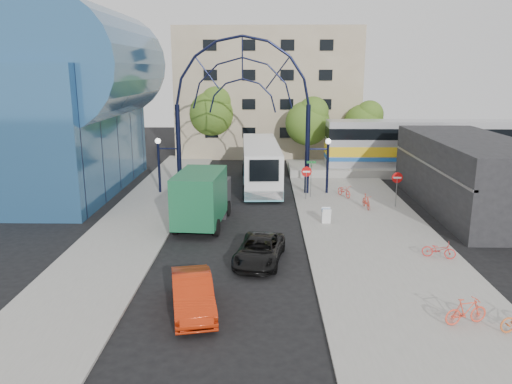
{
  "coord_description": "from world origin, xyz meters",
  "views": [
    {
      "loc": [
        1.68,
        -24.31,
        9.64
      ],
      "look_at": [
        1.15,
        6.0,
        2.13
      ],
      "focal_mm": 35.0,
      "sensor_mm": 36.0,
      "label": 1
    }
  ],
  "objects_px": {
    "train_car": "(462,143)",
    "bike_far_b": "(466,311)",
    "street_name_sign": "(311,171)",
    "tree_north_a": "(309,120)",
    "do_not_enter_sign": "(397,181)",
    "red_sedan": "(193,294)",
    "black_suv": "(259,250)",
    "gateway_arch": "(243,84)",
    "stop_sign": "(306,175)",
    "sandwich_board": "(326,214)",
    "tree_north_c": "(365,122)",
    "bike_far_a": "(439,250)",
    "bike_near_a": "(344,191)",
    "tree_north_b": "(213,110)",
    "city_bus": "(261,163)",
    "green_truck": "(203,197)",
    "bike_near_b": "(366,201)"
  },
  "relations": [
    {
      "from": "tree_north_b",
      "to": "red_sedan",
      "type": "bearing_deg",
      "value": -85.73
    },
    {
      "from": "stop_sign",
      "to": "tree_north_a",
      "type": "height_order",
      "value": "tree_north_a"
    },
    {
      "from": "city_bus",
      "to": "tree_north_b",
      "type": "bearing_deg",
      "value": 109.64
    },
    {
      "from": "red_sedan",
      "to": "green_truck",
      "type": "bearing_deg",
      "value": 82.7
    },
    {
      "from": "black_suv",
      "to": "bike_far_a",
      "type": "distance_m",
      "value": 9.29
    },
    {
      "from": "gateway_arch",
      "to": "stop_sign",
      "type": "distance_m",
      "value": 8.37
    },
    {
      "from": "sandwich_board",
      "to": "green_truck",
      "type": "bearing_deg",
      "value": 179.58
    },
    {
      "from": "tree_north_a",
      "to": "black_suv",
      "type": "distance_m",
      "value": 27.01
    },
    {
      "from": "street_name_sign",
      "to": "bike_near_a",
      "type": "relative_size",
      "value": 1.6
    },
    {
      "from": "train_car",
      "to": "red_sedan",
      "type": "xyz_separation_m",
      "value": [
        -21.22,
        -27.7,
        -2.15
      ]
    },
    {
      "from": "black_suv",
      "to": "bike_near_a",
      "type": "bearing_deg",
      "value": 73.32
    },
    {
      "from": "tree_north_c",
      "to": "bike_near_a",
      "type": "relative_size",
      "value": 3.72
    },
    {
      "from": "tree_north_a",
      "to": "street_name_sign",
      "type": "bearing_deg",
      "value": -93.96
    },
    {
      "from": "train_car",
      "to": "tree_north_b",
      "type": "distance_m",
      "value": 25.27
    },
    {
      "from": "gateway_arch",
      "to": "stop_sign",
      "type": "relative_size",
      "value": 5.46
    },
    {
      "from": "gateway_arch",
      "to": "red_sedan",
      "type": "height_order",
      "value": "gateway_arch"
    },
    {
      "from": "gateway_arch",
      "to": "black_suv",
      "type": "height_order",
      "value": "gateway_arch"
    },
    {
      "from": "stop_sign",
      "to": "sandwich_board",
      "type": "height_order",
      "value": "stop_sign"
    },
    {
      "from": "gateway_arch",
      "to": "bike_far_a",
      "type": "height_order",
      "value": "gateway_arch"
    },
    {
      "from": "tree_north_b",
      "to": "red_sedan",
      "type": "distance_m",
      "value": 36.01
    },
    {
      "from": "sandwich_board",
      "to": "bike_near_a",
      "type": "relative_size",
      "value": 0.57
    },
    {
      "from": "gateway_arch",
      "to": "green_truck",
      "type": "xyz_separation_m",
      "value": [
        -2.18,
        -7.97,
        -6.78
      ]
    },
    {
      "from": "tree_north_c",
      "to": "bike_far_a",
      "type": "relative_size",
      "value": 3.89
    },
    {
      "from": "black_suv",
      "to": "gateway_arch",
      "type": "bearing_deg",
      "value": 104.76
    },
    {
      "from": "bike_near_b",
      "to": "sandwich_board",
      "type": "bearing_deg",
      "value": -138.33
    },
    {
      "from": "gateway_arch",
      "to": "tree_north_a",
      "type": "xyz_separation_m",
      "value": [
        6.12,
        11.93,
        -3.95
      ]
    },
    {
      "from": "street_name_sign",
      "to": "tree_north_a",
      "type": "bearing_deg",
      "value": 86.04
    },
    {
      "from": "train_car",
      "to": "sandwich_board",
      "type": "bearing_deg",
      "value": -131.95
    },
    {
      "from": "train_car",
      "to": "city_bus",
      "type": "bearing_deg",
      "value": -165.46
    },
    {
      "from": "street_name_sign",
      "to": "red_sedan",
      "type": "relative_size",
      "value": 0.61
    },
    {
      "from": "tree_north_c",
      "to": "bike_far_a",
      "type": "bearing_deg",
      "value": -92.9
    },
    {
      "from": "do_not_enter_sign",
      "to": "bike_far_a",
      "type": "bearing_deg",
      "value": -91.67
    },
    {
      "from": "do_not_enter_sign",
      "to": "black_suv",
      "type": "distance_m",
      "value": 14.17
    },
    {
      "from": "do_not_enter_sign",
      "to": "red_sedan",
      "type": "relative_size",
      "value": 0.54
    },
    {
      "from": "gateway_arch",
      "to": "bike_far_b",
      "type": "bearing_deg",
      "value": -65.69
    },
    {
      "from": "tree_north_c",
      "to": "black_suv",
      "type": "xyz_separation_m",
      "value": [
        -10.68,
        -28.31,
        -3.62
      ]
    },
    {
      "from": "tree_north_c",
      "to": "bike_far_a",
      "type": "height_order",
      "value": "tree_north_c"
    },
    {
      "from": "bike_near_a",
      "to": "tree_north_a",
      "type": "bearing_deg",
      "value": 74.22
    },
    {
      "from": "gateway_arch",
      "to": "bike_near_a",
      "type": "height_order",
      "value": "gateway_arch"
    },
    {
      "from": "train_car",
      "to": "bike_far_b",
      "type": "bearing_deg",
      "value": -110.19
    },
    {
      "from": "gateway_arch",
      "to": "stop_sign",
      "type": "xyz_separation_m",
      "value": [
        4.8,
        -2.0,
        -6.56
      ]
    },
    {
      "from": "sandwich_board",
      "to": "city_bus",
      "type": "relative_size",
      "value": 0.08
    },
    {
      "from": "do_not_enter_sign",
      "to": "train_car",
      "type": "distance_m",
      "value": 15.03
    },
    {
      "from": "train_car",
      "to": "bike_far_b",
      "type": "height_order",
      "value": "train_car"
    },
    {
      "from": "sandwich_board",
      "to": "bike_far_a",
      "type": "distance_m",
      "value": 7.78
    },
    {
      "from": "train_car",
      "to": "street_name_sign",
      "type": "bearing_deg",
      "value": -147.58
    },
    {
      "from": "gateway_arch",
      "to": "tree_north_a",
      "type": "bearing_deg",
      "value": 62.83
    },
    {
      "from": "train_car",
      "to": "black_suv",
      "type": "distance_m",
      "value": 29.16
    },
    {
      "from": "red_sedan",
      "to": "tree_north_b",
      "type": "bearing_deg",
      "value": 82.27
    },
    {
      "from": "do_not_enter_sign",
      "to": "tree_north_a",
      "type": "distance_m",
      "value": 16.86
    }
  ]
}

